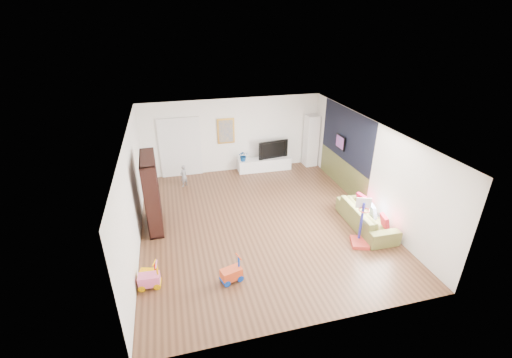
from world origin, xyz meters
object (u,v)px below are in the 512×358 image
object	(u,v)px
media_console	(264,164)
sofa	(366,217)
bookshelf	(152,193)
basketball_hoop	(363,223)

from	to	relation	value
media_console	sofa	xyz separation A→B (m)	(1.65, -4.42, 0.07)
bookshelf	sofa	world-z (taller)	bookshelf
media_console	sofa	world-z (taller)	sofa
media_console	basketball_hoop	size ratio (longest dim) A/B	1.59
media_console	basketball_hoop	bearing A→B (deg)	-76.79
media_console	sofa	distance (m)	4.72
bookshelf	basketball_hoop	bearing A→B (deg)	-25.50
media_console	sofa	bearing A→B (deg)	-68.30
sofa	bookshelf	bearing A→B (deg)	76.18
bookshelf	sofa	size ratio (longest dim) A/B	0.98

